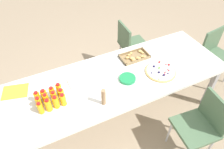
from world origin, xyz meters
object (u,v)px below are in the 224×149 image
Objects in this scene: chair_end at (215,53)px; cardboard_tube at (104,97)px; juice_bottle_0 at (40,108)px; juice_bottle_1 at (48,105)px; juice_bottle_8 at (37,97)px; plate_stack at (127,79)px; juice_bottle_11 at (59,89)px; snack_tray at (135,57)px; juice_bottle_5 at (46,99)px; juice_bottle_2 at (56,102)px; party_table at (117,81)px; juice_bottle_7 at (61,94)px; juice_bottle_9 at (44,95)px; juice_bottle_10 at (52,92)px; chair_near_right at (202,124)px; napkin_stack at (75,82)px; juice_bottle_6 at (54,97)px; paper_folder at (15,92)px; juice_bottle_3 at (63,100)px; juice_bottle_4 at (39,103)px; fruit_pizza at (161,71)px; chair_far_right at (130,43)px.

chair_end is 4.28× the size of cardboard_tube.
juice_bottle_1 reaches higher than juice_bottle_0.
plate_stack is (0.95, -0.12, -0.05)m from juice_bottle_8.
juice_bottle_8 is at bearing 89.27° from juice_bottle_0.
juice_bottle_11 reaches higher than snack_tray.
juice_bottle_5 is 1.18m from snack_tray.
chair_end is at bearing 3.40° from juice_bottle_2.
juice_bottle_7 reaches higher than party_table.
juice_bottle_9 reaches higher than snack_tray.
juice_bottle_11 is (-0.00, 0.07, 0.01)m from juice_bottle_7.
juice_bottle_1 is 0.17m from juice_bottle_10.
chair_near_right is 0.91m from plate_stack.
juice_bottle_2 reaches higher than napkin_stack.
juice_bottle_6 is at bearing -24.46° from juice_bottle_8.
juice_bottle_10 is at bearing -7.78° from chair_end.
juice_bottle_1 is at bearing -54.92° from paper_folder.
juice_bottle_3 is 0.39m from cardboard_tube.
juice_bottle_0 is at bearing 164.55° from cardboard_tube.
juice_bottle_3 is 0.99× the size of napkin_stack.
cardboard_tube reaches higher than napkin_stack.
juice_bottle_4 reaches higher than party_table.
paper_folder is (-0.20, 0.24, -0.06)m from juice_bottle_8.
juice_bottle_5 is 0.96× the size of juice_bottle_11.
juice_bottle_2 reaches higher than plate_stack.
juice_bottle_3 is (0.07, -0.00, -0.00)m from juice_bottle_2.
juice_bottle_5 is 0.41× the size of fruit_pizza.
fruit_pizza is (1.13, -0.11, -0.05)m from juice_bottle_7.
chair_end is 2.30m from juice_bottle_3.
cardboard_tube is (0.51, -0.31, 0.03)m from juice_bottle_9.
juice_bottle_9 is at bearing 172.18° from fruit_pizza.
juice_bottle_1 is (-1.42, -0.89, 0.30)m from chair_far_right.
chair_end is at bearing 1.60° from juice_bottle_7.
chair_end is 2.34× the size of snack_tray.
chair_near_right reaches higher than paper_folder.
chair_near_right is 1.98m from paper_folder.
juice_bottle_10 is 0.53m from cardboard_tube.
paper_folder is (-0.35, 0.38, -0.07)m from juice_bottle_2.
juice_bottle_10 reaches higher than chair_far_right.
juice_bottle_11 is 0.74m from plate_stack.
juice_bottle_11 is at bearing 139.00° from cardboard_tube.
paper_folder is (-0.35, 0.31, -0.06)m from juice_bottle_6.
juice_bottle_4 is 1.03× the size of juice_bottle_10.
juice_bottle_2 is 1.08× the size of juice_bottle_6.
juice_bottle_3 reaches higher than snack_tray.
juice_bottle_1 is at bearing -178.54° from juice_bottle_3.
chair_far_right is 1.25m from chair_end.
snack_tray is 1.83× the size of cardboard_tube.
chair_far_right is 1.66m from juice_bottle_5.
juice_bottle_2 is 0.21m from juice_bottle_8.
plate_stack is at bearing -3.53° from juice_bottle_6.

